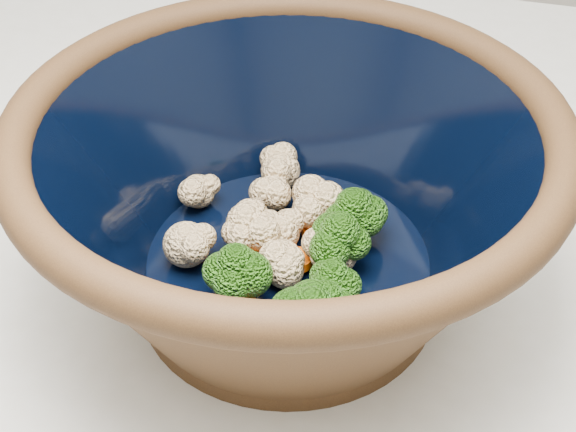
# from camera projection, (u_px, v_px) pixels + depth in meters

# --- Properties ---
(mixing_bowl) EXTENTS (0.36, 0.36, 0.16)m
(mixing_bowl) POSITION_uv_depth(u_px,v_px,m) (288.00, 198.00, 0.54)
(mixing_bowl) COLOR black
(mixing_bowl) RESTS_ON counter
(vegetable_pile) EXTENTS (0.16, 0.20, 0.06)m
(vegetable_pile) POSITION_uv_depth(u_px,v_px,m) (298.00, 245.00, 0.55)
(vegetable_pile) COLOR #608442
(vegetable_pile) RESTS_ON mixing_bowl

